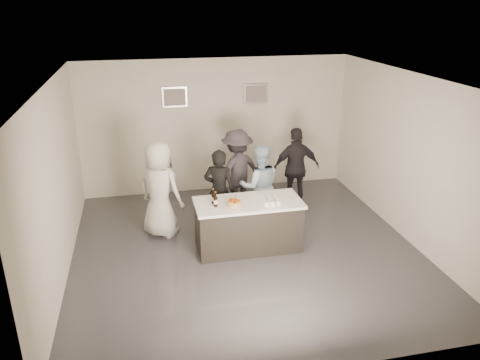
{
  "coord_description": "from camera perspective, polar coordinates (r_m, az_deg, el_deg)",
  "views": [
    {
      "loc": [
        -1.66,
        -7.1,
        4.18
      ],
      "look_at": [
        0.0,
        0.5,
        1.15
      ],
      "focal_mm": 35.0,
      "sensor_mm": 36.0,
      "label": 1
    }
  ],
  "objects": [
    {
      "name": "floor",
      "position": [
        8.4,
        0.74,
        -8.55
      ],
      "size": [
        6.0,
        6.0,
        0.0
      ],
      "primitive_type": "plane",
      "color": "#3D3D42",
      "rests_on": "ground"
    },
    {
      "name": "ceiling",
      "position": [
        7.39,
        0.85,
        12.09
      ],
      "size": [
        6.0,
        6.0,
        0.0
      ],
      "primitive_type": "plane",
      "rotation": [
        3.14,
        0.0,
        0.0
      ],
      "color": "white"
    },
    {
      "name": "wall_back",
      "position": [
        10.58,
        -2.91,
        6.58
      ],
      "size": [
        6.0,
        0.04,
        3.0
      ],
      "primitive_type": "cube",
      "color": "beige",
      "rests_on": "ground"
    },
    {
      "name": "wall_front",
      "position": [
        5.17,
        8.45,
        -10.19
      ],
      "size": [
        6.0,
        0.04,
        3.0
      ],
      "primitive_type": "cube",
      "color": "beige",
      "rests_on": "ground"
    },
    {
      "name": "wall_left",
      "position": [
        7.71,
        -21.5,
        -0.62
      ],
      "size": [
        0.04,
        6.0,
        3.0
      ],
      "primitive_type": "cube",
      "color": "beige",
      "rests_on": "ground"
    },
    {
      "name": "wall_right",
      "position": [
        8.91,
        19.96,
        2.46
      ],
      "size": [
        0.04,
        6.0,
        3.0
      ],
      "primitive_type": "cube",
      "color": "beige",
      "rests_on": "ground"
    },
    {
      "name": "picture_left",
      "position": [
        10.29,
        -7.98,
        9.99
      ],
      "size": [
        0.54,
        0.04,
        0.44
      ],
      "primitive_type": "cube",
      "color": "#B2B2B7",
      "rests_on": "wall_back"
    },
    {
      "name": "picture_right",
      "position": [
        10.58,
        1.94,
        10.48
      ],
      "size": [
        0.54,
        0.04,
        0.44
      ],
      "primitive_type": "cube",
      "color": "#B2B2B7",
      "rests_on": "wall_back"
    },
    {
      "name": "bar_counter",
      "position": [
        8.28,
        1.0,
        -5.48
      ],
      "size": [
        1.86,
        0.86,
        0.9
      ],
      "primitive_type": "cube",
      "color": "white",
      "rests_on": "ground"
    },
    {
      "name": "cake",
      "position": [
        7.92,
        -0.75,
        -2.87
      ],
      "size": [
        0.24,
        0.24,
        0.07
      ],
      "primitive_type": "cylinder",
      "color": "orange",
      "rests_on": "bar_counter"
    },
    {
      "name": "beer_bottle_a",
      "position": [
        7.98,
        -3.28,
        -1.99
      ],
      "size": [
        0.07,
        0.07,
        0.26
      ],
      "primitive_type": "cylinder",
      "color": "black",
      "rests_on": "bar_counter"
    },
    {
      "name": "beer_bottle_b",
      "position": [
        7.86,
        -2.99,
        -2.37
      ],
      "size": [
        0.07,
        0.07,
        0.26
      ],
      "primitive_type": "cylinder",
      "color": "black",
      "rests_on": "bar_counter"
    },
    {
      "name": "tumbler_cluster",
      "position": [
        8.08,
        3.7,
        -2.41
      ],
      "size": [
        0.3,
        0.4,
        0.08
      ],
      "primitive_type": "cube",
      "color": "orange",
      "rests_on": "bar_counter"
    },
    {
      "name": "candles",
      "position": [
        7.76,
        -0.78,
        -3.69
      ],
      "size": [
        0.24,
        0.08,
        0.01
      ],
      "primitive_type": "cube",
      "color": "pink",
      "rests_on": "bar_counter"
    },
    {
      "name": "person_main_black",
      "position": [
        8.77,
        -2.53,
        -1.33
      ],
      "size": [
        0.7,
        0.6,
        1.62
      ],
      "primitive_type": "imported",
      "rotation": [
        0.0,
        0.0,
        2.72
      ],
      "color": "black",
      "rests_on": "ground"
    },
    {
      "name": "person_main_blue",
      "position": [
        8.98,
        2.4,
        -0.73
      ],
      "size": [
        0.83,
        0.66,
        1.63
      ],
      "primitive_type": "imported",
      "rotation": [
        0.0,
        0.0,
        3.08
      ],
      "color": "#A2C0D4",
      "rests_on": "ground"
    },
    {
      "name": "person_guest_left",
      "position": [
        8.69,
        -9.75,
        -1.15
      ],
      "size": [
        1.05,
        1.01,
        1.82
      ],
      "primitive_type": "imported",
      "rotation": [
        0.0,
        0.0,
        2.46
      ],
      "color": "silver",
      "rests_on": "ground"
    },
    {
      "name": "person_guest_right",
      "position": [
        9.85,
        6.84,
        1.46
      ],
      "size": [
        1.01,
        0.42,
        1.73
      ],
      "primitive_type": "imported",
      "rotation": [
        0.0,
        0.0,
        3.14
      ],
      "color": "black",
      "rests_on": "ground"
    },
    {
      "name": "person_guest_back",
      "position": [
        9.59,
        -0.34,
        1.11
      ],
      "size": [
        1.29,
        1.03,
        1.75
      ],
      "primitive_type": "imported",
      "rotation": [
        0.0,
        0.0,
        3.54
      ],
      "color": "#353039",
      "rests_on": "ground"
    }
  ]
}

